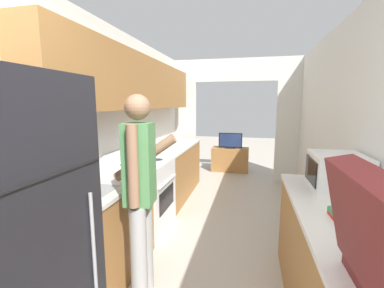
{
  "coord_description": "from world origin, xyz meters",
  "views": [
    {
      "loc": [
        0.34,
        -0.44,
        1.6
      ],
      "look_at": [
        -0.44,
        2.93,
        1.06
      ],
      "focal_mm": 24.0,
      "sensor_mm": 36.0,
      "label": 1
    }
  ],
  "objects_px": {
    "person": "(140,195)",
    "tv_cabinet": "(230,159)",
    "refrigerator": "(4,241)",
    "range_oven": "(143,196)",
    "book_stack": "(355,220)",
    "television": "(230,141)",
    "microwave": "(337,172)",
    "knife": "(156,154)"
  },
  "relations": [
    {
      "from": "person",
      "to": "tv_cabinet",
      "type": "xyz_separation_m",
      "value": [
        0.36,
        4.31,
        -0.62
      ]
    },
    {
      "from": "book_stack",
      "to": "television",
      "type": "xyz_separation_m",
      "value": [
        -1.09,
        4.41,
        -0.18
      ]
    },
    {
      "from": "range_oven",
      "to": "knife",
      "type": "distance_m",
      "value": 0.65
    },
    {
      "from": "person",
      "to": "knife",
      "type": "bearing_deg",
      "value": 9.89
    },
    {
      "from": "range_oven",
      "to": "tv_cabinet",
      "type": "bearing_deg",
      "value": 75.34
    },
    {
      "from": "microwave",
      "to": "book_stack",
      "type": "bearing_deg",
      "value": -97.26
    },
    {
      "from": "person",
      "to": "microwave",
      "type": "bearing_deg",
      "value": -77.94
    },
    {
      "from": "knife",
      "to": "book_stack",
      "type": "bearing_deg",
      "value": -81.27
    },
    {
      "from": "television",
      "to": "book_stack",
      "type": "bearing_deg",
      "value": -76.09
    },
    {
      "from": "refrigerator",
      "to": "microwave",
      "type": "bearing_deg",
      "value": 32.97
    },
    {
      "from": "television",
      "to": "microwave",
      "type": "bearing_deg",
      "value": -72.55
    },
    {
      "from": "knife",
      "to": "television",
      "type": "bearing_deg",
      "value": 33.43
    },
    {
      "from": "range_oven",
      "to": "microwave",
      "type": "height_order",
      "value": "microwave"
    },
    {
      "from": "person",
      "to": "book_stack",
      "type": "bearing_deg",
      "value": -102.42
    },
    {
      "from": "microwave",
      "to": "refrigerator",
      "type": "bearing_deg",
      "value": -147.03
    },
    {
      "from": "refrigerator",
      "to": "range_oven",
      "type": "bearing_deg",
      "value": 91.21
    },
    {
      "from": "tv_cabinet",
      "to": "television",
      "type": "height_order",
      "value": "television"
    },
    {
      "from": "refrigerator",
      "to": "range_oven",
      "type": "height_order",
      "value": "refrigerator"
    },
    {
      "from": "book_stack",
      "to": "television",
      "type": "height_order",
      "value": "book_stack"
    },
    {
      "from": "tv_cabinet",
      "to": "television",
      "type": "bearing_deg",
      "value": -90.0
    },
    {
      "from": "person",
      "to": "tv_cabinet",
      "type": "height_order",
      "value": "person"
    },
    {
      "from": "person",
      "to": "microwave",
      "type": "relative_size",
      "value": 3.61
    },
    {
      "from": "refrigerator",
      "to": "tv_cabinet",
      "type": "xyz_separation_m",
      "value": [
        0.8,
        5.06,
        -0.6
      ]
    },
    {
      "from": "refrigerator",
      "to": "knife",
      "type": "bearing_deg",
      "value": 90.87
    },
    {
      "from": "microwave",
      "to": "knife",
      "type": "relative_size",
      "value": 1.58
    },
    {
      "from": "knife",
      "to": "range_oven",
      "type": "bearing_deg",
      "value": -129.77
    },
    {
      "from": "range_oven",
      "to": "book_stack",
      "type": "xyz_separation_m",
      "value": [
        1.93,
        -1.25,
        0.47
      ]
    },
    {
      "from": "person",
      "to": "microwave",
      "type": "distance_m",
      "value": 1.63
    },
    {
      "from": "knife",
      "to": "person",
      "type": "bearing_deg",
      "value": -112.64
    },
    {
      "from": "refrigerator",
      "to": "tv_cabinet",
      "type": "distance_m",
      "value": 5.16
    },
    {
      "from": "range_oven",
      "to": "television",
      "type": "distance_m",
      "value": 3.27
    },
    {
      "from": "person",
      "to": "book_stack",
      "type": "height_order",
      "value": "person"
    },
    {
      "from": "range_oven",
      "to": "television",
      "type": "bearing_deg",
      "value": 75.16
    },
    {
      "from": "refrigerator",
      "to": "person",
      "type": "relative_size",
      "value": 1.05
    },
    {
      "from": "tv_cabinet",
      "to": "range_oven",
      "type": "bearing_deg",
      "value": -104.66
    },
    {
      "from": "person",
      "to": "knife",
      "type": "xyz_separation_m",
      "value": [
        -0.47,
        1.58,
        -0.0
      ]
    },
    {
      "from": "range_oven",
      "to": "knife",
      "type": "relative_size",
      "value": 3.5
    },
    {
      "from": "range_oven",
      "to": "person",
      "type": "xyz_separation_m",
      "value": [
        0.48,
        -1.11,
        0.45
      ]
    },
    {
      "from": "microwave",
      "to": "tv_cabinet",
      "type": "bearing_deg",
      "value": 107.27
    },
    {
      "from": "television",
      "to": "refrigerator",
      "type": "bearing_deg",
      "value": -99.01
    },
    {
      "from": "refrigerator",
      "to": "television",
      "type": "height_order",
      "value": "refrigerator"
    },
    {
      "from": "refrigerator",
      "to": "person",
      "type": "height_order",
      "value": "refrigerator"
    }
  ]
}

